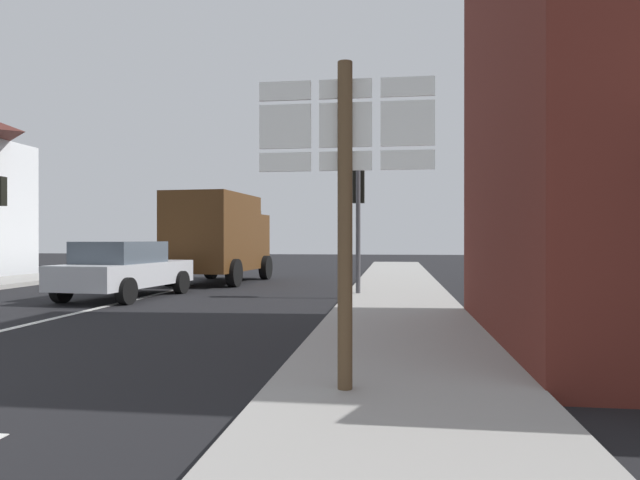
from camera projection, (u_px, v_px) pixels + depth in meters
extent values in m
plane|color=black|center=(145.00, 297.00, 14.67)|extent=(80.00, 80.00, 0.00)
cube|color=#9E9B96|center=(399.00, 308.00, 11.81)|extent=(2.63, 44.00, 0.14)
cube|color=silver|center=(53.00, 319.00, 10.70)|extent=(0.16, 12.00, 0.01)
cube|color=#B7BABF|center=(126.00, 274.00, 14.53)|extent=(2.16, 4.35, 0.60)
cube|color=#47515B|center=(120.00, 252.00, 14.28)|extent=(1.75, 2.24, 0.55)
cylinder|color=black|center=(125.00, 281.00, 16.04)|extent=(0.28, 0.66, 0.64)
cylinder|color=black|center=(181.00, 282.00, 15.64)|extent=(0.28, 0.66, 0.64)
cylinder|color=black|center=(62.00, 289.00, 13.41)|extent=(0.28, 0.66, 0.64)
cylinder|color=black|center=(126.00, 291.00, 13.01)|extent=(0.28, 0.66, 0.64)
cube|color=#4C2D14|center=(213.00, 233.00, 18.92)|extent=(2.45, 3.84, 2.60)
cube|color=#4C2D14|center=(239.00, 241.00, 21.37)|extent=(2.17, 1.44, 2.00)
cube|color=#47515B|center=(239.00, 220.00, 21.41)|extent=(1.76, 0.22, 0.70)
cylinder|color=black|center=(211.00, 267.00, 21.54)|extent=(0.34, 0.92, 0.90)
cylinder|color=black|center=(266.00, 267.00, 21.10)|extent=(0.34, 0.92, 0.90)
cylinder|color=black|center=(170.00, 272.00, 18.21)|extent=(0.34, 0.92, 0.90)
cylinder|color=black|center=(234.00, 273.00, 17.77)|extent=(0.34, 0.92, 0.90)
cylinder|color=brown|center=(345.00, 233.00, 5.21)|extent=(0.14, 0.14, 3.20)
cube|color=white|center=(285.00, 91.00, 5.34)|extent=(0.50, 0.03, 0.18)
cube|color=black|center=(285.00, 92.00, 5.36)|extent=(0.43, 0.01, 0.13)
cube|color=white|center=(285.00, 127.00, 5.34)|extent=(0.50, 0.03, 0.42)
cube|color=black|center=(285.00, 127.00, 5.36)|extent=(0.43, 0.01, 0.32)
cube|color=white|center=(285.00, 162.00, 5.34)|extent=(0.50, 0.03, 0.18)
cube|color=black|center=(285.00, 162.00, 5.36)|extent=(0.43, 0.01, 0.13)
cube|color=white|center=(345.00, 89.00, 5.26)|extent=(0.50, 0.03, 0.18)
cube|color=black|center=(346.00, 89.00, 5.28)|extent=(0.43, 0.01, 0.13)
cube|color=white|center=(345.00, 125.00, 5.26)|extent=(0.50, 0.03, 0.42)
cube|color=black|center=(346.00, 125.00, 5.28)|extent=(0.43, 0.01, 0.32)
cube|color=white|center=(345.00, 161.00, 5.26)|extent=(0.50, 0.03, 0.18)
cube|color=black|center=(346.00, 161.00, 5.28)|extent=(0.43, 0.01, 0.13)
cube|color=white|center=(408.00, 87.00, 5.18)|extent=(0.50, 0.03, 0.18)
cube|color=black|center=(408.00, 87.00, 5.20)|extent=(0.43, 0.01, 0.13)
cube|color=white|center=(408.00, 123.00, 5.18)|extent=(0.50, 0.03, 0.42)
cube|color=black|center=(408.00, 124.00, 5.20)|extent=(0.43, 0.01, 0.32)
cube|color=white|center=(408.00, 160.00, 5.18)|extent=(0.50, 0.03, 0.18)
cube|color=black|center=(408.00, 160.00, 5.20)|extent=(0.43, 0.01, 0.13)
cylinder|color=#47474C|center=(358.00, 233.00, 14.37)|extent=(0.12, 0.12, 3.37)
cube|color=black|center=(359.00, 186.00, 14.57)|extent=(0.30, 0.28, 0.90)
sphere|color=#360303|center=(359.00, 176.00, 14.71)|extent=(0.18, 0.18, 0.18)
sphere|color=orange|center=(359.00, 187.00, 14.71)|extent=(0.18, 0.18, 0.18)
sphere|color=black|center=(359.00, 197.00, 14.71)|extent=(0.18, 0.18, 0.18)
cube|color=black|center=(0.00, 191.00, 17.20)|extent=(0.30, 0.28, 0.90)
sphere|color=#360303|center=(3.00, 183.00, 17.34)|extent=(0.18, 0.18, 0.18)
sphere|color=orange|center=(3.00, 192.00, 17.34)|extent=(0.18, 0.18, 0.18)
sphere|color=black|center=(3.00, 201.00, 17.34)|extent=(0.18, 0.18, 0.18)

